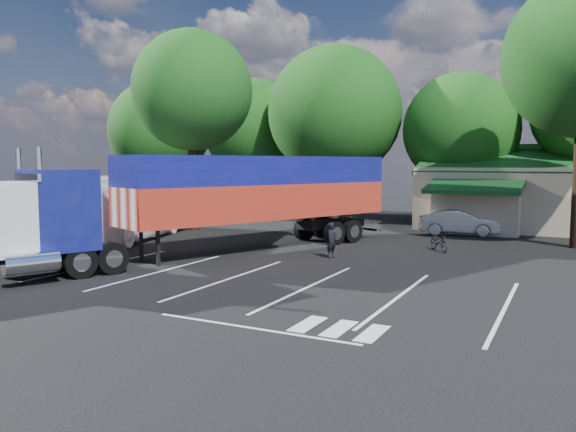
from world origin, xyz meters
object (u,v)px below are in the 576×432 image
at_px(woman, 332,240).
at_px(bicycle, 439,242).
at_px(semi_truck, 210,197).
at_px(tour_bus, 132,207).
at_px(silver_sedan, 458,222).

height_order(woman, bicycle, woman).
height_order(semi_truck, tour_bus, semi_truck).
relative_size(semi_truck, silver_sedan, 4.87).
distance_m(semi_truck, silver_sedan, 15.85).
height_order(semi_truck, woman, semi_truck).
bearing_deg(semi_truck, tour_bus, -178.64).
height_order(semi_truck, bicycle, semi_truck).
bearing_deg(tour_bus, silver_sedan, 15.76).
distance_m(bicycle, silver_sedan, 6.75).
relative_size(woman, tour_bus, 0.13).
distance_m(woman, tour_bus, 12.60).
distance_m(semi_truck, bicycle, 11.31).
bearing_deg(bicycle, silver_sedan, 54.95).
bearing_deg(silver_sedan, tour_bus, 107.67).
bearing_deg(bicycle, woman, -170.40).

